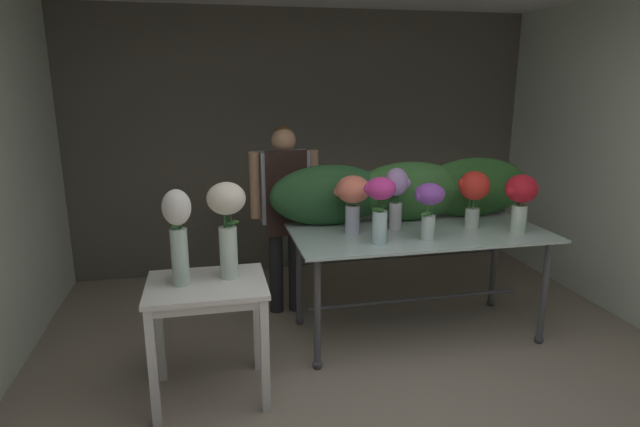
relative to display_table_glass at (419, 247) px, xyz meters
The scene contains 15 objects.
ground_plane 0.91m from the display_table_glass, behind, with size 7.59×7.59×0.00m, color gray.
wall_back 1.99m from the display_table_glass, 106.82° to the left, with size 4.85×0.12×2.66m, color #5B564C.
wall_right 1.97m from the display_table_glass, ahead, with size 0.12×3.57×2.66m, color silver.
display_table_glass is the anchor object (origin of this frame).
side_table_white 1.68m from the display_table_glass, 162.14° to the right, with size 0.72×0.58×0.77m.
florist 1.17m from the display_table_glass, 145.49° to the left, with size 0.58×0.24×1.60m.
foliage_backdrop 0.50m from the display_table_glass, 90.34° to the left, with size 2.21×0.30×0.50m.
vase_scarlet_carnations 0.61m from the display_table_glass, ahead, with size 0.26×0.23×0.45m.
vase_violet_lilies 0.45m from the display_table_glass, 98.62° to the right, with size 0.22×0.21×0.41m.
vase_crimson_stock 0.84m from the display_table_glass, 15.06° to the right, with size 0.26×0.24×0.44m.
vase_coral_hydrangea 0.67m from the display_table_glass, behind, with size 0.27×0.25×0.44m.
vase_magenta_roses 0.63m from the display_table_glass, 150.57° to the right, with size 0.23×0.21×0.47m.
vase_lilac_freesia 0.46m from the display_table_glass, 147.74° to the left, with size 0.22×0.18×0.48m.
vase_white_roses_tall 1.86m from the display_table_glass, 163.54° to the right, with size 0.17×0.17×0.59m.
vase_cream_lisianthus_tall 1.58m from the display_table_glass, 162.54° to the right, with size 0.23×0.23×0.61m.
Camera 1 is at (-1.01, -1.93, 1.96)m, focal length 29.29 mm.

